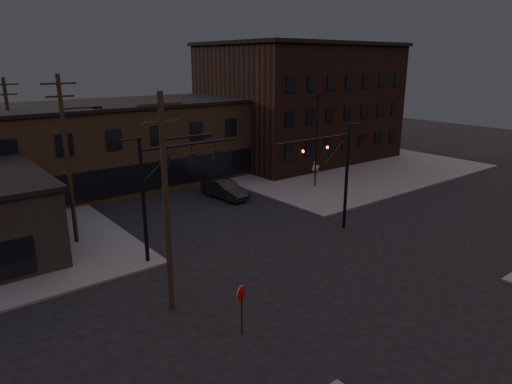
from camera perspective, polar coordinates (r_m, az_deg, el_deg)
ground at (r=28.33m, az=9.04°, el=-9.84°), size 140.00×140.00×0.00m
sidewalk_ne at (r=57.91m, az=8.00°, el=3.78°), size 30.00×30.00×0.15m
building_row at (r=49.57m, az=-15.23°, el=5.92°), size 40.00×12.00×8.00m
building_right at (r=59.67m, az=5.45°, el=10.96°), size 22.00×16.00×14.00m
traffic_signal_near at (r=33.34m, az=10.05°, el=3.09°), size 7.12×0.24×8.00m
traffic_signal_far at (r=28.82m, az=-11.70°, el=1.12°), size 7.12×0.24×8.00m
stop_sign at (r=21.37m, az=-1.83°, el=-13.20°), size 0.72×0.33×2.48m
utility_pole_near at (r=22.25m, az=-11.04°, el=-1.01°), size 3.70×0.28×11.00m
utility_pole_mid at (r=32.77m, az=-22.44°, el=4.03°), size 3.70×0.28×11.50m
utility_pole_far at (r=44.16m, az=-28.17°, el=5.73°), size 2.20×0.28×11.00m
lot_light_a at (r=45.09m, az=7.62°, el=7.32°), size 1.50×0.28×9.14m
lot_light_b at (r=52.81m, az=8.30°, el=8.57°), size 1.50×0.28×9.14m
parked_car_lot_a at (r=54.36m, az=3.04°, el=4.08°), size 4.97×2.19×1.66m
parked_car_lot_b at (r=53.50m, az=7.62°, el=3.61°), size 5.12×3.29×1.38m
car_crossing at (r=42.26m, az=-3.94°, el=0.36°), size 2.20×5.30×1.71m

